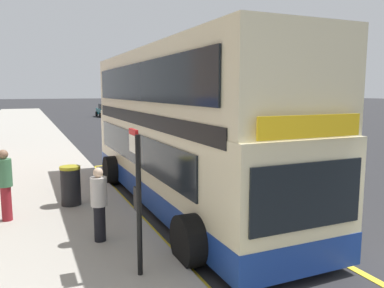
% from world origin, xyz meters
% --- Properties ---
extents(ground_plane, '(260.00, 260.00, 0.00)m').
position_xyz_m(ground_plane, '(0.00, 32.00, 0.00)').
color(ground_plane, '#28282B').
extents(pavement_near, '(6.00, 76.00, 0.14)m').
position_xyz_m(pavement_near, '(-7.00, 32.00, 0.07)').
color(pavement_near, '#A39E93').
rests_on(pavement_near, ground).
extents(double_decker_bus, '(3.23, 10.98, 4.40)m').
position_xyz_m(double_decker_bus, '(-2.46, 7.16, 2.06)').
color(double_decker_bus, beige).
rests_on(double_decker_bus, ground).
extents(bus_bay_markings, '(2.96, 14.04, 0.01)m').
position_xyz_m(bus_bay_markings, '(-2.52, 6.70, 0.01)').
color(bus_bay_markings, yellow).
rests_on(bus_bay_markings, ground).
extents(bus_stop_sign, '(0.09, 0.51, 2.49)m').
position_xyz_m(bus_stop_sign, '(-4.87, 3.11, 1.63)').
color(bus_stop_sign, black).
rests_on(bus_stop_sign, pavement_near).
extents(parked_car_white_behind, '(2.09, 4.20, 1.62)m').
position_xyz_m(parked_car_white_behind, '(4.89, 28.29, 0.80)').
color(parked_car_white_behind, silver).
rests_on(parked_car_white_behind, ground).
extents(parked_car_navy_far, '(2.09, 4.20, 1.62)m').
position_xyz_m(parked_car_navy_far, '(2.75, 22.80, 0.80)').
color(parked_car_navy_far, navy).
rests_on(parked_car_navy_far, ground).
extents(parked_car_teal_across, '(2.09, 4.20, 1.62)m').
position_xyz_m(parked_car_teal_across, '(2.94, 45.60, 0.80)').
color(parked_car_teal_across, '#196066').
rests_on(parked_car_teal_across, ground).
extents(pedestrian_waiting_near_sign, '(0.34, 0.34, 1.57)m').
position_xyz_m(pedestrian_waiting_near_sign, '(-5.22, 4.81, 0.99)').
color(pedestrian_waiting_near_sign, black).
rests_on(pedestrian_waiting_near_sign, pavement_near).
extents(pedestrian_further_back, '(0.34, 0.34, 1.74)m').
position_xyz_m(pedestrian_further_back, '(-7.06, 7.01, 1.09)').
color(pedestrian_further_back, maroon).
rests_on(pedestrian_further_back, pavement_near).
extents(litter_bin, '(0.56, 0.56, 1.08)m').
position_xyz_m(litter_bin, '(-5.48, 7.73, 0.69)').
color(litter_bin, black).
rests_on(litter_bin, pavement_near).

